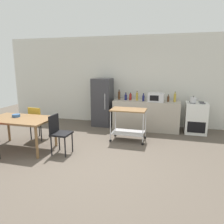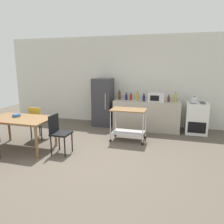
{
  "view_description": "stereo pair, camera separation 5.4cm",
  "coord_description": "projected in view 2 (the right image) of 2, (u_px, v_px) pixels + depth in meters",
  "views": [
    {
      "loc": [
        1.64,
        -3.99,
        1.97
      ],
      "look_at": [
        0.19,
        1.2,
        0.8
      ],
      "focal_mm": 34.84,
      "sensor_mm": 36.0,
      "label": 1
    },
    {
      "loc": [
        1.69,
        -3.98,
        1.97
      ],
      "look_at": [
        0.19,
        1.2,
        0.8
      ],
      "focal_mm": 34.84,
      "sensor_mm": 36.0,
      "label": 2
    }
  ],
  "objects": [
    {
      "name": "stove_oven",
      "position": [
        196.0,
        118.0,
        6.34
      ],
      "size": [
        0.6,
        0.61,
        0.92
      ],
      "color": "white",
      "rests_on": "ground_plane"
    },
    {
      "name": "bottle_soda",
      "position": [
        137.0,
        97.0,
        6.66
      ],
      "size": [
        0.07,
        0.07,
        0.29
      ],
      "color": "gold",
      "rests_on": "kitchen_counter"
    },
    {
      "name": "bottle_olive_oil",
      "position": [
        120.0,
        95.0,
        6.84
      ],
      "size": [
        0.07,
        0.07,
        0.31
      ],
      "color": "#4C2D19",
      "rests_on": "kitchen_counter"
    },
    {
      "name": "microwave",
      "position": [
        156.0,
        97.0,
        6.42
      ],
      "size": [
        0.46,
        0.35,
        0.26
      ],
      "color": "silver",
      "rests_on": "kitchen_counter"
    },
    {
      "name": "refrigerator",
      "position": [
        103.0,
        102.0,
        7.13
      ],
      "size": [
        0.6,
        0.63,
        1.55
      ],
      "color": "#333338",
      "rests_on": "ground_plane"
    },
    {
      "name": "ground_plane",
      "position": [
        88.0,
        160.0,
        4.61
      ],
      "size": [
        12.0,
        12.0,
        0.0
      ],
      "primitive_type": "plane",
      "color": "brown"
    },
    {
      "name": "kitchen_cart",
      "position": [
        128.0,
        120.0,
        5.68
      ],
      "size": [
        0.91,
        0.57,
        0.85
      ],
      "color": "brown",
      "rests_on": "ground_plane"
    },
    {
      "name": "bottle_sparkling_water",
      "position": [
        126.0,
        97.0,
        6.78
      ],
      "size": [
        0.08,
        0.08,
        0.23
      ],
      "color": "navy",
      "rests_on": "kitchen_counter"
    },
    {
      "name": "bottle_wine",
      "position": [
        144.0,
        98.0,
        6.54
      ],
      "size": [
        0.07,
        0.07,
        0.24
      ],
      "color": "navy",
      "rests_on": "kitchen_counter"
    },
    {
      "name": "bottle_sesame_oil",
      "position": [
        175.0,
        98.0,
        6.38
      ],
      "size": [
        0.07,
        0.07,
        0.3
      ],
      "color": "gold",
      "rests_on": "kitchen_counter"
    },
    {
      "name": "chair_black",
      "position": [
        59.0,
        131.0,
        4.86
      ],
      "size": [
        0.41,
        0.41,
        0.89
      ],
      "rotation": [
        0.0,
        0.0,
        1.55
      ],
      "color": "black",
      "rests_on": "ground_plane"
    },
    {
      "name": "bottle_hot_sauce",
      "position": [
        131.0,
        97.0,
        6.75
      ],
      "size": [
        0.08,
        0.08,
        0.23
      ],
      "color": "maroon",
      "rests_on": "kitchen_counter"
    },
    {
      "name": "back_wall",
      "position": [
        123.0,
        81.0,
        7.31
      ],
      "size": [
        8.4,
        0.12,
        2.9
      ],
      "primitive_type": "cube",
      "color": "silver",
      "rests_on": "ground_plane"
    },
    {
      "name": "dining_table",
      "position": [
        20.0,
        121.0,
        5.12
      ],
      "size": [
        1.5,
        0.9,
        0.75
      ],
      "color": "brown",
      "rests_on": "ground_plane"
    },
    {
      "name": "fruit_bowl",
      "position": [
        16.0,
        115.0,
        5.23
      ],
      "size": [
        0.19,
        0.19,
        0.06
      ],
      "primitive_type": "cylinder",
      "color": "#33598C",
      "rests_on": "dining_table"
    },
    {
      "name": "kettle",
      "position": [
        194.0,
        100.0,
        6.16
      ],
      "size": [
        0.24,
        0.17,
        0.19
      ],
      "color": "silver",
      "rests_on": "stove_oven"
    },
    {
      "name": "chair_mustard",
      "position": [
        38.0,
        120.0,
        5.8
      ],
      "size": [
        0.43,
        0.43,
        0.89
      ],
      "rotation": [
        0.0,
        0.0,
        3.05
      ],
      "color": "gold",
      "rests_on": "ground_plane"
    },
    {
      "name": "bottle_vinegar",
      "position": [
        169.0,
        99.0,
        6.44
      ],
      "size": [
        0.07,
        0.07,
        0.21
      ],
      "color": "#4C2D19",
      "rests_on": "kitchen_counter"
    },
    {
      "name": "kitchen_counter",
      "position": [
        147.0,
        115.0,
        6.71
      ],
      "size": [
        2.0,
        0.64,
        0.9
      ],
      "primitive_type": "cube",
      "color": "#A89E8E",
      "rests_on": "ground_plane"
    }
  ]
}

